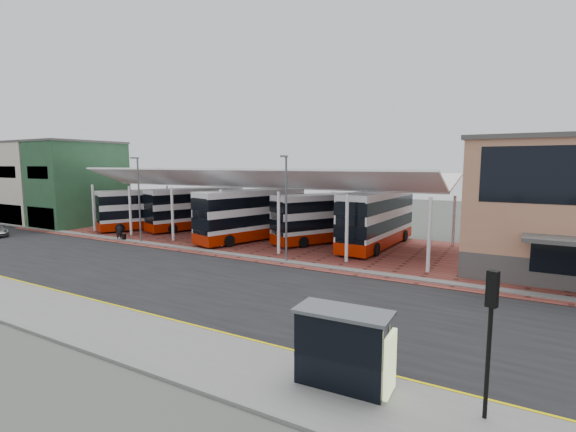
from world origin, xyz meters
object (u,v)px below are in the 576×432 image
bus_5 (377,219)px  traffic_signal_west (490,321)px  bus_1 (196,209)px  bus_4 (327,218)px  bus_3 (252,215)px  pedestrian (119,231)px  bus_0 (148,209)px  bus_2 (239,213)px  bus_shelter (348,343)px

bus_5 → traffic_signal_west: (10.80, -23.42, 0.50)m
bus_1 → bus_4: bus_1 is taller
bus_3 → bus_4: (6.78, 2.72, -0.16)m
bus_1 → pedestrian: bearing=-81.4°
bus_0 → bus_2: bus_0 is taller
pedestrian → traffic_signal_west: 36.54m
bus_1 → bus_4: bearing=18.8°
bus_2 → traffic_signal_west: 34.98m
traffic_signal_west → bus_5: bearing=134.6°
bus_4 → bus_5: 4.88m
bus_4 → bus_0: bearing=-143.9°
bus_3 → bus_4: 7.31m
bus_1 → pedestrian: bus_1 is taller
bus_2 → bus_3: bus_3 is taller
bus_0 → pedestrian: bus_0 is taller
bus_4 → bus_shelter: 26.63m
bus_3 → bus_4: size_ratio=1.11×
bus_1 → bus_5: 21.25m
bus_5 → pedestrian: size_ratio=7.27×
bus_1 → bus_shelter: 36.83m
bus_5 → bus_2: bearing=-177.2°
bus_1 → bus_2: (6.01, 0.08, -0.15)m
bus_1 → bus_4: 16.38m
bus_0 → bus_4: bus_4 is taller
bus_1 → bus_4: size_ratio=1.06×
bus_2 → traffic_signal_west: size_ratio=2.49×
bus_shelter → traffic_signal_west: size_ratio=0.75×
traffic_signal_west → bus_1: bearing=163.9°
bus_5 → pedestrian: (-22.87, -9.38, -1.64)m
bus_3 → bus_shelter: 28.13m
bus_1 → bus_shelter: bus_1 is taller
bus_1 → traffic_signal_west: size_ratio=2.67×
bus_2 → bus_4: bus_4 is taller
bus_5 → bus_shelter: bus_5 is taller
bus_0 → bus_5: size_ratio=0.89×
bus_shelter → traffic_signal_west: bearing=6.0°
bus_4 → bus_shelter: bearing=-35.3°
bus_0 → bus_1: size_ratio=0.94×
bus_1 → bus_5: bearing=19.0°
pedestrian → traffic_signal_west: (33.67, -14.04, 2.14)m
bus_3 → pedestrian: (-11.21, -6.57, -1.60)m
pedestrian → bus_shelter: (29.67, -14.63, 0.84)m
bus_3 → bus_4: bearing=37.7°
bus_3 → traffic_signal_west: 30.49m
bus_2 → bus_5: (15.24, 0.09, 0.30)m
bus_2 → pedestrian: bus_2 is taller
bus_5 → pedestrian: bearing=-155.3°
bus_0 → bus_2: (10.79, 2.76, -0.05)m
bus_1 → bus_3: size_ratio=0.95×
bus_shelter → traffic_signal_west: (4.00, 0.59, 1.31)m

